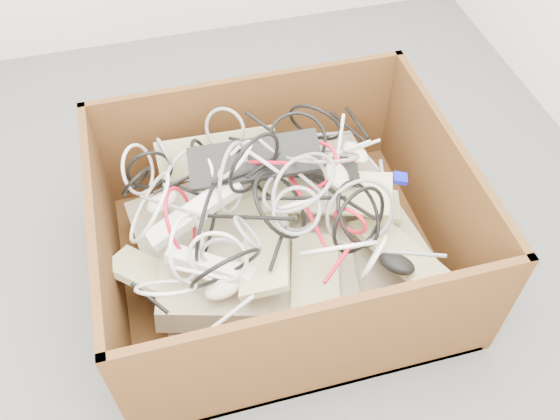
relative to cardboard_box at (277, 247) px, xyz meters
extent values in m
plane|color=#5A5A5D|center=(-0.12, 0.03, -0.13)|extent=(3.00, 3.00, 0.00)
cube|color=#402010|center=(0.02, 0.00, -0.12)|extent=(1.14, 0.95, 0.03)
cube|color=#402010|center=(0.02, 0.46, 0.12)|extent=(1.14, 0.03, 0.50)
cube|color=#402010|center=(0.02, -0.46, 0.12)|extent=(1.14, 0.03, 0.50)
cube|color=#402010|center=(0.57, 0.00, 0.12)|extent=(0.02, 0.90, 0.50)
cube|color=#402010|center=(-0.54, 0.00, 0.12)|extent=(0.03, 0.90, 0.50)
cube|color=tan|center=(0.02, 0.02, -0.05)|extent=(1.00, 0.86, 0.18)
cube|color=tan|center=(-0.08, -0.05, 0.03)|extent=(0.71, 0.64, 0.19)
cube|color=beige|center=(-0.14, 0.06, 0.06)|extent=(0.43, 0.21, 0.15)
cube|color=beige|center=(0.26, 0.09, 0.09)|extent=(0.43, 0.27, 0.12)
cube|color=beige|center=(0.05, -0.25, 0.09)|extent=(0.26, 0.44, 0.03)
cube|color=beige|center=(-0.36, -0.10, 0.07)|extent=(0.41, 0.37, 0.14)
cube|color=beige|center=(0.36, -0.20, 0.09)|extent=(0.25, 0.42, 0.15)
cube|color=beige|center=(-0.13, 0.31, 0.18)|extent=(0.41, 0.12, 0.15)
cube|color=beige|center=(-0.06, -0.10, 0.15)|extent=(0.25, 0.42, 0.17)
cube|color=beige|center=(0.18, 0.04, 0.18)|extent=(0.43, 0.28, 0.10)
cube|color=black|center=(0.10, 0.14, 0.25)|extent=(0.43, 0.27, 0.13)
cube|color=black|center=(-0.04, 0.12, 0.32)|extent=(0.42, 0.19, 0.09)
ellipsoid|color=beige|center=(-0.34, 0.12, 0.21)|extent=(0.13, 0.12, 0.04)
ellipsoid|color=beige|center=(0.31, 0.16, 0.22)|extent=(0.10, 0.13, 0.04)
ellipsoid|color=beige|center=(-0.22, -0.22, 0.16)|extent=(0.12, 0.09, 0.04)
ellipsoid|color=beige|center=(0.19, 0.00, 0.30)|extent=(0.07, 0.12, 0.04)
ellipsoid|color=beige|center=(-0.17, 0.13, 0.28)|extent=(0.12, 0.13, 0.04)
ellipsoid|color=black|center=(0.30, -0.27, 0.16)|extent=(0.13, 0.13, 0.04)
cube|color=white|center=(-0.25, 0.02, 0.24)|extent=(0.32, 0.16, 0.13)
cube|color=white|center=(-0.24, -0.15, 0.19)|extent=(0.26, 0.17, 0.09)
cube|color=#0D13CB|center=(0.42, 0.02, 0.21)|extent=(0.06, 0.05, 0.03)
torus|color=gray|center=(-0.21, -0.14, 0.23)|extent=(0.13, 0.04, 0.12)
torus|color=silver|center=(0.11, -0.25, 0.28)|extent=(0.28, 0.16, 0.24)
torus|color=black|center=(0.21, -0.17, 0.28)|extent=(0.28, 0.15, 0.30)
torus|color=black|center=(0.21, -0.15, 0.29)|extent=(0.23, 0.26, 0.17)
torus|color=black|center=(0.21, 0.30, 0.25)|extent=(0.22, 0.14, 0.24)
torus|color=red|center=(-0.30, 0.01, 0.23)|extent=(0.12, 0.27, 0.25)
torus|color=silver|center=(-0.30, -0.11, 0.25)|extent=(0.16, 0.19, 0.22)
torus|color=black|center=(-0.22, -0.03, 0.24)|extent=(0.14, 0.32, 0.34)
torus|color=gray|center=(-0.10, 0.29, 0.30)|extent=(0.18, 0.13, 0.17)
torus|color=gray|center=(0.02, -0.14, 0.35)|extent=(0.15, 0.15, 0.12)
torus|color=silver|center=(0.04, -0.08, 0.31)|extent=(0.14, 0.11, 0.11)
torus|color=silver|center=(-0.22, -0.17, 0.25)|extent=(0.24, 0.11, 0.24)
torus|color=silver|center=(-0.38, -0.22, 0.23)|extent=(0.24, 0.19, 0.17)
torus|color=gray|center=(0.22, -0.15, 0.29)|extent=(0.29, 0.13, 0.27)
torus|color=silver|center=(-0.11, 0.09, 0.36)|extent=(0.16, 0.20, 0.16)
torus|color=black|center=(-0.21, -0.23, 0.27)|extent=(0.29, 0.12, 0.29)
torus|color=silver|center=(-0.01, 0.13, 0.28)|extent=(0.16, 0.25, 0.24)
torus|color=black|center=(-0.42, 0.25, 0.18)|extent=(0.16, 0.12, 0.17)
torus|color=gray|center=(-0.12, -0.16, 0.32)|extent=(0.09, 0.17, 0.15)
torus|color=black|center=(-0.13, 0.27, 0.22)|extent=(0.27, 0.24, 0.15)
torus|color=gray|center=(-0.12, 0.03, 0.35)|extent=(0.16, 0.20, 0.24)
torus|color=silver|center=(-0.26, 0.14, 0.24)|extent=(0.22, 0.32, 0.25)
torus|color=silver|center=(0.21, -0.29, 0.26)|extent=(0.14, 0.16, 0.20)
torus|color=black|center=(0.00, -0.05, 0.28)|extent=(0.18, 0.28, 0.23)
torus|color=gray|center=(0.17, 0.09, 0.30)|extent=(0.32, 0.28, 0.18)
torus|color=black|center=(0.12, 0.19, 0.29)|extent=(0.26, 0.21, 0.18)
torus|color=red|center=(0.13, 0.07, 0.29)|extent=(0.21, 0.24, 0.13)
torus|color=black|center=(-0.06, 0.04, 0.38)|extent=(0.26, 0.17, 0.30)
torus|color=black|center=(-0.37, 0.27, 0.20)|extent=(0.16, 0.04, 0.16)
torus|color=silver|center=(-0.38, 0.07, 0.25)|extent=(0.19, 0.27, 0.26)
torus|color=gray|center=(0.06, -0.05, 0.31)|extent=(0.29, 0.19, 0.28)
torus|color=silver|center=(-0.40, 0.29, 0.19)|extent=(0.14, 0.20, 0.18)
torus|color=gray|center=(-0.31, 0.29, 0.25)|extent=(0.04, 0.15, 0.15)
torus|color=black|center=(-0.19, 0.22, 0.25)|extent=(0.10, 0.20, 0.18)
torus|color=gray|center=(0.05, -0.04, 0.35)|extent=(0.28, 0.27, 0.16)
torus|color=red|center=(0.17, -0.18, 0.30)|extent=(0.11, 0.12, 0.15)
cylinder|color=silver|center=(0.29, 0.17, 0.21)|extent=(0.26, 0.09, 0.04)
cylinder|color=black|center=(-0.11, -0.10, 0.31)|extent=(0.23, 0.16, 0.11)
cylinder|color=red|center=(0.20, 0.08, 0.29)|extent=(0.16, 0.04, 0.07)
cylinder|color=black|center=(0.34, 0.29, 0.21)|extent=(0.09, 0.18, 0.03)
cylinder|color=black|center=(-0.04, -0.17, 0.24)|extent=(0.09, 0.12, 0.06)
cylinder|color=black|center=(0.19, -0.07, 0.27)|extent=(0.13, 0.22, 0.03)
cylinder|color=black|center=(0.07, 0.24, 0.27)|extent=(0.19, 0.23, 0.09)
cylinder|color=black|center=(0.01, 0.09, 0.33)|extent=(0.20, 0.15, 0.04)
cylinder|color=gray|center=(0.30, 0.31, 0.17)|extent=(0.15, 0.01, 0.03)
cylinder|color=red|center=(-0.07, 0.11, 0.32)|extent=(0.24, 0.16, 0.09)
cylinder|color=black|center=(-0.43, -0.22, 0.20)|extent=(0.10, 0.10, 0.06)
cylinder|color=black|center=(-0.06, 0.10, 0.25)|extent=(0.11, 0.17, 0.04)
cylinder|color=silver|center=(-0.21, -0.34, 0.22)|extent=(0.14, 0.06, 0.06)
cylinder|color=silver|center=(0.27, 0.19, 0.26)|extent=(0.10, 0.20, 0.05)
cylinder|color=gray|center=(-0.31, 0.02, 0.29)|extent=(0.18, 0.21, 0.09)
cylinder|color=silver|center=(0.24, 0.14, 0.25)|extent=(0.26, 0.08, 0.02)
cylinder|color=black|center=(-0.02, 0.21, 0.30)|extent=(0.14, 0.16, 0.07)
cylinder|color=red|center=(0.11, -0.29, 0.27)|extent=(0.13, 0.12, 0.02)
cylinder|color=black|center=(0.05, -0.07, 0.31)|extent=(0.25, 0.13, 0.08)
cylinder|color=black|center=(0.37, 0.31, 0.21)|extent=(0.04, 0.16, 0.03)
cylinder|color=black|center=(-0.29, 0.16, 0.24)|extent=(0.15, 0.05, 0.03)
cylinder|color=gray|center=(0.35, 0.17, 0.20)|extent=(0.02, 0.25, 0.09)
cylinder|color=black|center=(-0.28, 0.15, 0.22)|extent=(0.14, 0.11, 0.04)
cylinder|color=black|center=(-0.07, 0.07, 0.32)|extent=(0.24, 0.05, 0.02)
cylinder|color=silver|center=(-0.27, -0.20, 0.23)|extent=(0.15, 0.07, 0.04)
cylinder|color=red|center=(0.08, -0.10, 0.27)|extent=(0.02, 0.30, 0.06)
cylinder|color=gray|center=(0.34, -0.29, 0.23)|extent=(0.17, 0.08, 0.03)
cylinder|color=gray|center=(0.06, 0.07, 0.31)|extent=(0.17, 0.22, 0.09)
camera|label=1|loc=(-0.30, -1.18, 1.65)|focal=38.64mm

